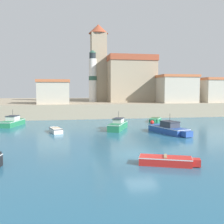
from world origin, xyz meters
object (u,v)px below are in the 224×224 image
at_px(motorboat_green_1, 118,125).
at_px(mooring_buoy, 152,122).
at_px(church, 122,78).
at_px(dinghy_green_4, 155,120).
at_px(motorboat_green_3, 13,122).
at_px(motorboat_blue_8, 169,129).
at_px(dinghy_red_5, 167,161).
at_px(dinghy_white_2, 56,130).
at_px(lighthouse, 93,77).
at_px(harbor_shed_near_wharf, 54,92).
at_px(harbor_shed_far_end, 212,90).
at_px(harbor_shed_mid_row, 176,89).

xyz_separation_m(motorboat_green_1, mooring_buoy, (6.00, 3.98, -0.27)).
bearing_deg(church, dinghy_green_4, -86.68).
bearing_deg(motorboat_green_3, motorboat_green_1, -23.33).
bearing_deg(motorboat_blue_8, dinghy_red_5, -113.23).
height_order(dinghy_white_2, church, church).
distance_m(dinghy_green_4, lighthouse, 19.50).
distance_m(dinghy_red_5, mooring_buoy, 21.46).
xyz_separation_m(motorboat_green_1, dinghy_white_2, (-7.98, -1.25, -0.26)).
bearing_deg(harbor_shed_near_wharf, dinghy_red_5, -74.98).
bearing_deg(dinghy_white_2, dinghy_green_4, 28.47).
height_order(dinghy_white_2, motorboat_blue_8, motorboat_blue_8).
distance_m(motorboat_green_3, harbor_shed_near_wharf, 12.26).
distance_m(motorboat_green_1, dinghy_white_2, 8.08).
height_order(dinghy_red_5, mooring_buoy, dinghy_red_5).
bearing_deg(motorboat_green_3, harbor_shed_near_wharf, 61.73).
bearing_deg(dinghy_white_2, harbor_shed_far_end, 29.69).
bearing_deg(lighthouse, harbor_shed_mid_row, -23.76).
distance_m(motorboat_green_3, dinghy_green_4, 21.93).
bearing_deg(lighthouse, mooring_buoy, -70.27).
bearing_deg(harbor_shed_near_wharf, motorboat_green_1, -61.50).
xyz_separation_m(church, lighthouse, (-7.33, -3.78, 0.06)).
xyz_separation_m(mooring_buoy, lighthouse, (-6.83, 19.05, 7.68)).
bearing_deg(dinghy_green_4, dinghy_white_2, -151.53).
relative_size(dinghy_white_2, church, 0.18).
relative_size(dinghy_green_4, harbor_shed_near_wharf, 0.60).
xyz_separation_m(motorboat_green_3, harbor_shed_far_end, (37.44, 10.36, 4.61)).
height_order(motorboat_blue_8, harbor_shed_mid_row, harbor_shed_mid_row).
distance_m(motorboat_blue_8, lighthouse, 28.85).
relative_size(motorboat_blue_8, harbor_shed_far_end, 1.03).
bearing_deg(mooring_buoy, motorboat_blue_8, -94.59).
bearing_deg(harbor_shed_near_wharf, motorboat_blue_8, -55.21).
bearing_deg(lighthouse, motorboat_green_3, -128.53).
relative_size(dinghy_red_5, mooring_buoy, 6.93).
height_order(dinghy_red_5, harbor_shed_far_end, harbor_shed_far_end).
relative_size(motorboat_green_1, harbor_shed_near_wharf, 0.99).
relative_size(dinghy_green_4, harbor_shed_mid_row, 0.48).
height_order(motorboat_green_1, dinghy_white_2, motorboat_green_1).
relative_size(motorboat_green_3, harbor_shed_far_end, 0.96).
relative_size(mooring_buoy, harbor_shed_mid_row, 0.08).
height_order(dinghy_white_2, mooring_buoy, dinghy_white_2).
height_order(dinghy_green_4, lighthouse, lighthouse).
height_order(motorboat_green_3, lighthouse, lighthouse).
xyz_separation_m(motorboat_green_3, church, (20.77, 20.65, 7.39)).
distance_m(dinghy_red_5, church, 44.58).
bearing_deg(harbor_shed_mid_row, motorboat_green_3, -161.53).
relative_size(dinghy_green_4, lighthouse, 0.32).
relative_size(motorboat_blue_8, church, 0.36).
relative_size(motorboat_green_3, lighthouse, 0.55).
xyz_separation_m(motorboat_blue_8, lighthouse, (-6.18, 27.18, 7.45)).
height_order(motorboat_blue_8, harbor_shed_far_end, harbor_shed_far_end).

